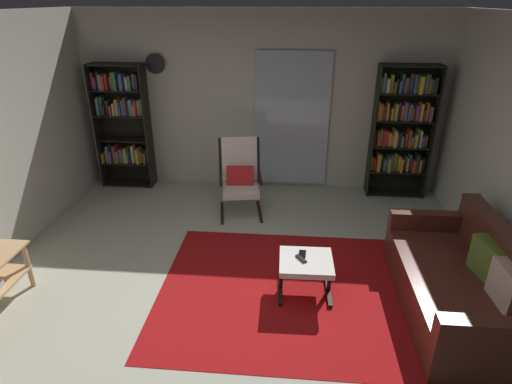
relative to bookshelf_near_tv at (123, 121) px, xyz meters
The scene contains 12 objects.
ground_plane 3.56m from the bookshelf_near_tv, 52.33° to the right, with size 7.02×7.02×0.00m, color #B2B29E.
wall_back 2.11m from the bookshelf_near_tv, ahead, with size 5.60×0.06×2.60m, color beige.
glass_door_panel 2.55m from the bookshelf_near_tv, ahead, with size 1.10×0.01×2.00m, color silver.
area_rug 3.72m from the bookshelf_near_tv, 44.61° to the right, with size 2.55×2.18×0.01m, color #9F1113.
bookshelf_near_tv is the anchor object (origin of this frame).
bookshelf_near_sofa 4.12m from the bookshelf_near_tv, ahead, with size 0.84×0.30×1.90m.
leather_sofa 5.02m from the bookshelf_near_tv, 32.46° to the right, with size 0.91×1.82×0.81m.
lounge_armchair 2.09m from the bookshelf_near_tv, 22.46° to the right, with size 0.66×0.73×1.02m.
ottoman 3.79m from the bookshelf_near_tv, 42.59° to the right, with size 0.53×0.49×0.39m.
tv_remote 3.74m from the bookshelf_near_tv, 43.10° to the right, with size 0.04×0.14×0.02m, color black.
cell_phone 3.69m from the bookshelf_near_tv, 41.94° to the right, with size 0.07×0.14×0.01m, color black.
wall_clock 1.01m from the bookshelf_near_tv, 12.75° to the left, with size 0.29×0.03×0.29m.
Camera 1 is at (0.47, -3.28, 2.71)m, focal length 29.39 mm.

